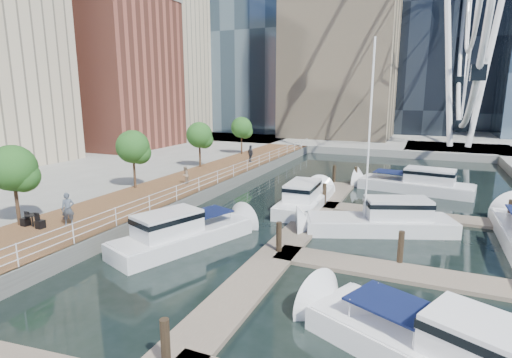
{
  "coord_description": "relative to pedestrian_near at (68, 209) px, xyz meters",
  "views": [
    {
      "loc": [
        9.72,
        -10.76,
        8.36
      ],
      "look_at": [
        -0.14,
        12.26,
        3.0
      ],
      "focal_mm": 28.0,
      "sensor_mm": 36.0,
      "label": 1
    }
  ],
  "objects": [
    {
      "name": "pier",
      "position": [
        22.73,
        46.91,
        -1.44
      ],
      "size": [
        14.0,
        12.0,
        1.0
      ],
      "primitive_type": "cube",
      "color": "gray",
      "rests_on": "ground"
    },
    {
      "name": "pedestrian_far",
      "position": [
        0.87,
        23.69,
        -0.0
      ],
      "size": [
        1.16,
        1.01,
        1.88
      ],
      "primitive_type": "imported",
      "rotation": [
        0.0,
        0.0,
        2.52
      ],
      "color": "#2F333B",
      "rests_on": "boardwalk"
    },
    {
      "name": "midrise_condos",
      "position": [
        -24.84,
        21.73,
        11.47
      ],
      "size": [
        19.0,
        67.0,
        28.0
      ],
      "color": "#BCAD8E",
      "rests_on": "ground"
    },
    {
      "name": "pedestrian_near",
      "position": [
        0.0,
        0.0,
        0.0
      ],
      "size": [
        0.82,
        0.78,
        1.89
      ],
      "primitive_type": "imported",
      "rotation": [
        0.0,
        0.0,
        0.68
      ],
      "color": "#444E5B",
      "rests_on": "boardwalk"
    },
    {
      "name": "moored_yachts",
      "position": [
        16.53,
        7.46,
        -1.94
      ],
      "size": [
        22.92,
        36.84,
        11.5
      ],
      "color": "silver",
      "rests_on": "ground"
    },
    {
      "name": "seawall",
      "position": [
        2.73,
        9.91,
        -1.44
      ],
      "size": [
        0.25,
        60.0,
        1.0
      ],
      "primitive_type": "cube",
      "color": "#595954",
      "rests_on": "ground"
    },
    {
      "name": "ground",
      "position": [
        8.73,
        -5.09,
        -1.94
      ],
      "size": [
        520.0,
        520.0,
        0.0
      ],
      "primitive_type": "plane",
      "color": "black",
      "rests_on": "ground"
    },
    {
      "name": "floating_docks",
      "position": [
        16.69,
        4.89,
        -1.45
      ],
      "size": [
        16.0,
        34.0,
        2.6
      ],
      "color": "#6D6051",
      "rests_on": "ground"
    },
    {
      "name": "land_far",
      "position": [
        8.73,
        96.91,
        -1.44
      ],
      "size": [
        200.0,
        114.0,
        1.0
      ],
      "primitive_type": "cube",
      "color": "gray",
      "rests_on": "ground"
    },
    {
      "name": "boardwalk",
      "position": [
        -0.27,
        9.91,
        -1.44
      ],
      "size": [
        6.0,
        60.0,
        1.0
      ],
      "primitive_type": "cube",
      "color": "brown",
      "rests_on": "ground"
    },
    {
      "name": "street_trees",
      "position": [
        -2.67,
        8.91,
        2.34
      ],
      "size": [
        2.6,
        42.6,
        4.6
      ],
      "color": "#3F2B1C",
      "rests_on": "ground"
    },
    {
      "name": "railing",
      "position": [
        2.63,
        9.91,
        -0.42
      ],
      "size": [
        0.1,
        60.0,
        1.05
      ],
      "primitive_type": null,
      "color": "white",
      "rests_on": "boardwalk"
    },
    {
      "name": "pedestrian_mid",
      "position": [
        0.21,
        11.74,
        -0.21
      ],
      "size": [
        0.61,
        0.75,
        1.47
      ],
      "primitive_type": "imported",
      "rotation": [
        0.0,
        0.0,
        -1.5
      ],
      "color": "gray",
      "rests_on": "boardwalk"
    }
  ]
}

